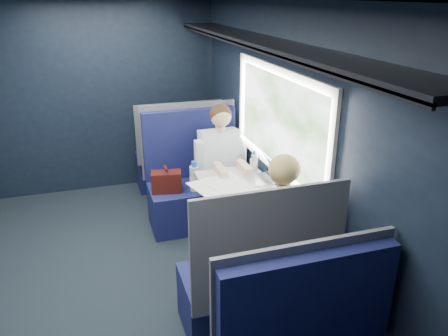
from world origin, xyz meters
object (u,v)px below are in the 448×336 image
object	(u,v)px
woman	(278,227)
laptop	(265,174)
table	(238,196)
seat_row_front	(178,157)
man	(222,162)
seat_bay_far	(254,281)
bottle_small	(254,162)
cup	(254,164)
seat_bay_near	(194,185)

from	to	relation	value
woman	laptop	size ratio (longest dim) A/B	4.42
table	seat_row_front	distance (m)	1.82
man	seat_bay_far	bearing A→B (deg)	-99.03
seat_bay_far	woman	distance (m)	0.43
woman	bottle_small	xyz separation A→B (m)	(0.22, 1.07, 0.10)
laptop	cup	xyz separation A→B (m)	(0.00, 0.29, -0.01)
seat_row_front	laptop	bearing A→B (deg)	-74.26
seat_bay_far	laptop	distance (m)	1.16
table	man	distance (m)	0.70
table	bottle_small	xyz separation A→B (m)	(0.29, 0.36, 0.16)
laptop	cup	world-z (taller)	laptop
laptop	man	bearing A→B (deg)	110.93
woman	bottle_small	distance (m)	1.09
seat_bay_far	bottle_small	size ratio (longest dim) A/B	6.39
seat_bay_far	seat_row_front	world-z (taller)	seat_bay_far
seat_row_front	cup	xyz separation A→B (m)	(0.48, -1.40, 0.38)
woman	laptop	xyz separation A→B (m)	(0.23, 0.82, 0.07)
man	woman	world-z (taller)	same
seat_bay_near	cup	bearing A→B (deg)	-44.05
cup	seat_bay_near	bearing A→B (deg)	135.95
table	bottle_small	bearing A→B (deg)	51.20
table	seat_bay_far	distance (m)	0.93
seat_bay_near	table	bearing A→B (deg)	-77.51
table	man	size ratio (longest dim) A/B	0.76
seat_bay_far	laptop	world-z (taller)	seat_bay_far
seat_row_front	woman	distance (m)	2.54
laptop	bottle_small	xyz separation A→B (m)	(-0.01, 0.25, 0.03)
table	man	bearing A→B (deg)	84.48
man	woman	xyz separation A→B (m)	(0.00, -1.41, 0.01)
bottle_small	woman	bearing A→B (deg)	-101.68
bottle_small	cup	bearing A→B (deg)	75.42
seat_bay_far	woman	xyz separation A→B (m)	(0.25, 0.17, 0.31)
seat_bay_far	cup	size ratio (longest dim) A/B	12.96
seat_bay_near	man	distance (m)	0.43
laptop	table	bearing A→B (deg)	-159.75
table	bottle_small	size ratio (longest dim) A/B	5.07
table	seat_bay_far	xyz separation A→B (m)	(-0.18, -0.87, -0.25)
man	laptop	world-z (taller)	man
woman	cup	xyz separation A→B (m)	(0.23, 1.10, 0.06)
seat_row_front	cup	distance (m)	1.53
man	laptop	xyz separation A→B (m)	(0.23, -0.59, 0.08)
seat_bay_far	seat_row_front	distance (m)	2.67
man	cup	xyz separation A→B (m)	(0.23, -0.30, 0.07)
bottle_small	table	bearing A→B (deg)	-128.80
man	cup	distance (m)	0.39
seat_bay_near	bottle_small	distance (m)	0.81
cup	table	bearing A→B (deg)	-126.95
table	seat_row_front	size ratio (longest dim) A/B	0.86
seat_row_front	cup	world-z (taller)	seat_row_front
seat_row_front	laptop	distance (m)	1.80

